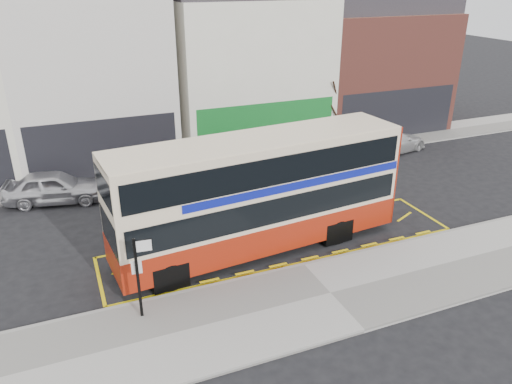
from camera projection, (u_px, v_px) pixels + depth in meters
name	position (u px, v px, depth m)	size (l,w,h in m)	color
ground	(299.00, 262.00, 18.52)	(120.00, 120.00, 0.00)	black
pavement	(330.00, 295.00, 16.54)	(40.00, 4.00, 0.15)	#A29F99
kerb	(304.00, 266.00, 18.17)	(40.00, 0.15, 0.15)	gray
far_pavement	(210.00, 164.00, 27.79)	(50.00, 3.00, 0.15)	#A29F99
road_markings	(281.00, 242.00, 19.87)	(14.00, 3.40, 0.01)	yellow
terrace_left	(88.00, 63.00, 27.13)	(8.00, 8.01, 11.80)	silver
terrace_green_shop	(242.00, 58.00, 30.36)	(9.00, 8.01, 11.30)	white
terrace_right	(366.00, 58.00, 33.68)	(9.00, 8.01, 10.30)	brown
double_decker_bus	(260.00, 192.00, 18.60)	(11.34, 3.56, 4.46)	beige
bus_stop_post	(139.00, 270.00, 14.79)	(0.66, 0.15, 2.70)	black
car_silver	(54.00, 187.00, 23.07)	(1.79, 4.45, 1.52)	silver
car_grey	(235.00, 160.00, 26.38)	(1.63, 4.68, 1.54)	#43474B
car_white	(394.00, 142.00, 29.59)	(1.79, 4.39, 1.27)	silver
street_tree_right	(328.00, 87.00, 29.62)	(2.44, 2.44, 5.28)	#311D15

